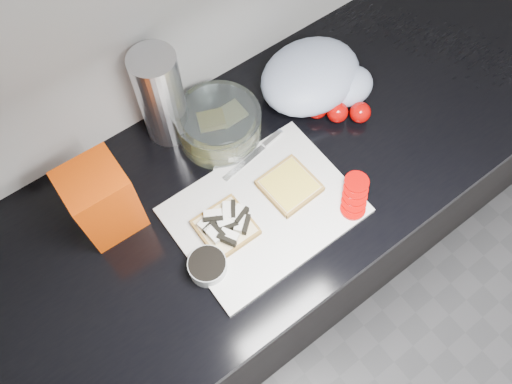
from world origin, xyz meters
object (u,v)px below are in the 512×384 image
Objects in this scene: bread_bag at (102,200)px; steel_canister at (161,97)px; cutting_board at (264,210)px; glass_bowl at (219,125)px.

bread_bag is 0.27m from steel_canister.
cutting_board is 0.34m from steel_canister.
glass_bowl is 0.15m from steel_canister.
steel_canister is at bearing 135.68° from glass_bowl.
cutting_board is 1.60× the size of steel_canister.
cutting_board is 2.07× the size of bread_bag.
glass_bowl is 0.81× the size of steel_canister.
glass_bowl is at bearing 9.14° from bread_bag.
steel_canister is (0.23, 0.13, 0.03)m from bread_bag.
steel_canister reaches higher than bread_bag.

